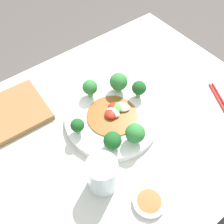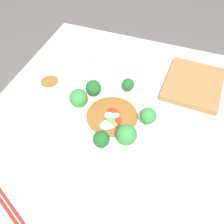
% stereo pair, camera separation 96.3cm
% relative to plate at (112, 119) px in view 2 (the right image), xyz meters
% --- Properties ---
extents(ground_plane, '(8.00, 8.00, 0.00)m').
position_rel_plate_xyz_m(ground_plane, '(0.02, -0.02, -0.71)').
color(ground_plane, '#4C4742').
extents(table, '(0.98, 0.78, 0.70)m').
position_rel_plate_xyz_m(table, '(0.02, -0.02, -0.36)').
color(table, '#B7BCAD').
rests_on(table, ground_plane).
extents(plate, '(0.30, 0.30, 0.02)m').
position_rel_plate_xyz_m(plate, '(0.00, 0.00, 0.00)').
color(plate, white).
rests_on(plate, table).
extents(broccoli_west, '(0.04, 0.04, 0.06)m').
position_rel_plate_xyz_m(broccoli_west, '(-0.12, 0.01, 0.05)').
color(broccoli_west, '#7AAD5B').
rests_on(broccoli_west, plate).
extents(broccoli_north, '(0.05, 0.05, 0.07)m').
position_rel_plate_xyz_m(broccoli_north, '(-0.01, 0.11, 0.05)').
color(broccoli_north, '#70A356').
rests_on(broccoli_north, plate).
extents(broccoli_east, '(0.05, 0.05, 0.06)m').
position_rel_plate_xyz_m(broccoli_east, '(0.12, 0.01, 0.05)').
color(broccoli_east, '#70A356').
rests_on(broccoli_east, plate).
extents(broccoli_south, '(0.06, 0.06, 0.07)m').
position_rel_plate_xyz_m(broccoli_south, '(-0.00, -0.11, 0.05)').
color(broccoli_south, '#89B76B').
rests_on(broccoli_south, plate).
extents(broccoli_northeast, '(0.06, 0.06, 0.07)m').
position_rel_plate_xyz_m(broccoli_northeast, '(0.08, 0.07, 0.05)').
color(broccoli_northeast, '#89B76B').
rests_on(broccoli_northeast, plate).
extents(broccoli_southwest, '(0.05, 0.05, 0.06)m').
position_rel_plate_xyz_m(broccoli_southwest, '(-0.07, -0.09, 0.04)').
color(broccoli_southwest, '#7AAD5B').
rests_on(broccoli_southwest, plate).
extents(stirfry_center, '(0.16, 0.16, 0.02)m').
position_rel_plate_xyz_m(stirfry_center, '(0.01, 0.00, 0.02)').
color(stirfry_center, brown).
rests_on(stirfry_center, plate).
extents(drinking_glass, '(0.08, 0.08, 0.11)m').
position_rel_plate_xyz_m(drinking_glass, '(-0.15, -0.15, 0.04)').
color(drinking_glass, silver).
rests_on(drinking_glass, table).
extents(sauce_dish, '(0.09, 0.09, 0.02)m').
position_rel_plate_xyz_m(sauce_dish, '(-0.08, -0.27, -0.00)').
color(sauce_dish, white).
rests_on(sauce_dish, table).
extents(cutting_board, '(0.24, 0.20, 0.02)m').
position_rel_plate_xyz_m(cutting_board, '(-0.25, 0.22, -0.00)').
color(cutting_board, brown).
rests_on(cutting_board, table).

